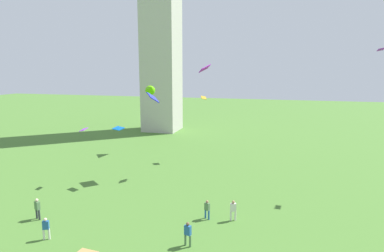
% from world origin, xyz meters
% --- Properties ---
extents(monument_obelisk, '(6.45, 6.45, 48.68)m').
position_xyz_m(monument_obelisk, '(-15.35, 47.60, 24.34)').
color(monument_obelisk, '#B7B2A8').
rests_on(monument_obelisk, ground_plane).
extents(person_0, '(0.48, 0.39, 1.62)m').
position_xyz_m(person_0, '(-8.69, 6.33, 0.92)').
color(person_0, silver).
rests_on(person_0, ground_plane).
extents(person_1, '(0.52, 0.38, 1.74)m').
position_xyz_m(person_1, '(1.21, 8.12, 0.99)').
color(person_1, '#51754C').
rests_on(person_1, ground_plane).
extents(person_2, '(0.52, 0.41, 1.75)m').
position_xyz_m(person_2, '(-11.50, 8.76, 0.99)').
color(person_2, '#2D3338').
rests_on(person_2, ground_plane).
extents(person_3, '(0.47, 0.40, 1.58)m').
position_xyz_m(person_3, '(1.60, 12.40, 0.90)').
color(person_3, '#235693').
rests_on(person_3, ground_plane).
extents(person_4, '(0.50, 0.41, 1.68)m').
position_xyz_m(person_4, '(3.66, 12.67, 0.95)').
color(person_4, silver).
rests_on(person_4, ground_plane).
extents(kite_flying_0, '(0.55, 0.78, 0.31)m').
position_xyz_m(kite_flying_0, '(15.76, 23.18, 13.73)').
color(kite_flying_0, purple).
extents(kite_flying_1, '(1.35, 1.16, 0.27)m').
position_xyz_m(kite_flying_1, '(-9.07, 18.06, 5.90)').
color(kite_flying_1, blue).
extents(kite_flying_2, '(2.36, 2.73, 1.95)m').
position_xyz_m(kite_flying_2, '(-11.03, 31.63, 9.16)').
color(kite_flying_2, '#5AC006').
extents(kite_flying_3, '(0.96, 1.17, 0.48)m').
position_xyz_m(kite_flying_3, '(-2.80, 29.69, 8.22)').
color(kite_flying_3, '#BE931B').
extents(kite_flying_4, '(1.33, 1.63, 0.99)m').
position_xyz_m(kite_flying_4, '(-1.54, 24.75, 11.98)').
color(kite_flying_4, '#A10FC6').
extents(kite_flying_5, '(0.60, 0.90, 0.35)m').
position_xyz_m(kite_flying_5, '(-12.69, 17.34, 5.73)').
color(kite_flying_5, purple).
extents(kite_flying_6, '(1.76, 2.07, 1.17)m').
position_xyz_m(kite_flying_6, '(-6.58, 21.43, 8.87)').
color(kite_flying_6, '#272DD9').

